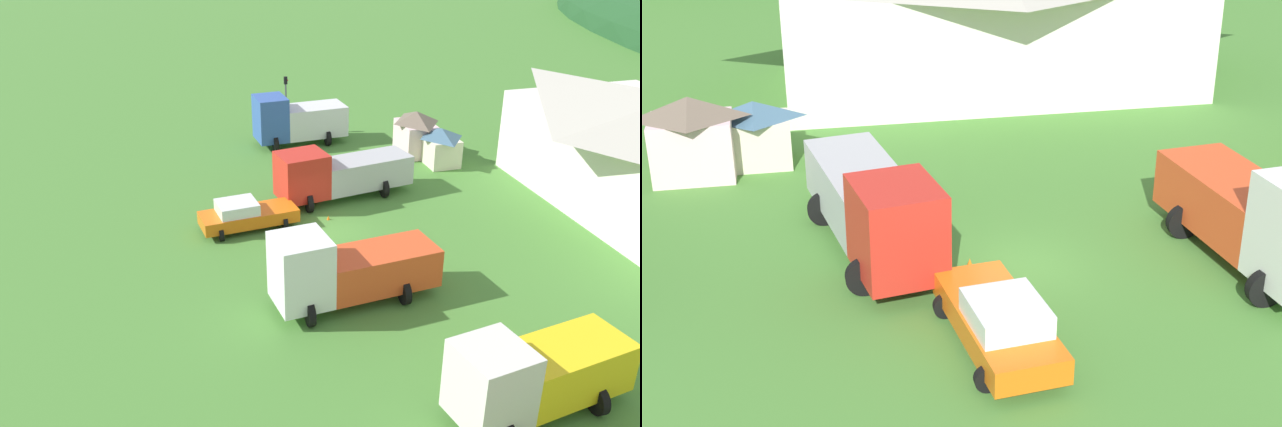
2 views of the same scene
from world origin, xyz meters
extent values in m
plane|color=#477F33|center=(0.00, 0.00, 0.00)|extent=(200.00, 200.00, 0.00)
cube|color=beige|center=(-7.69, 10.00, 0.93)|extent=(2.61, 2.01, 1.85)
pyramid|color=#42667F|center=(-7.69, 10.00, 2.18)|extent=(2.82, 2.17, 0.65)
cube|color=beige|center=(-9.92, 9.12, 1.14)|extent=(2.91, 2.17, 2.28)
pyramid|color=#6B5B4C|center=(-9.92, 9.12, 2.68)|extent=(3.14, 2.35, 0.80)
cube|color=#3356AD|center=(-14.10, -0.22, 2.11)|extent=(2.62, 2.26, 3.13)
cube|color=black|center=(-14.10, -0.33, 2.80)|extent=(1.44, 1.76, 1.00)
cube|color=silver|center=(-14.34, 3.03, 1.63)|extent=(2.78, 4.60, 2.16)
cylinder|color=black|center=(-13.02, -0.15, 0.55)|extent=(1.10, 0.30, 1.10)
cylinder|color=black|center=(-15.19, -0.30, 0.55)|extent=(1.10, 0.30, 1.10)
cylinder|color=black|center=(-13.30, 3.77, 0.55)|extent=(1.10, 0.30, 1.10)
cylinder|color=black|center=(-15.47, 3.61, 0.55)|extent=(1.10, 0.30, 1.10)
cube|color=red|center=(-3.67, -0.61, 1.88)|extent=(2.72, 3.06, 2.66)
cube|color=black|center=(-3.65, -0.74, 2.47)|extent=(1.58, 2.35, 0.85)
cube|color=#B2B2B7|center=(-4.37, 3.46, 1.43)|extent=(3.20, 5.85, 1.75)
cylinder|color=black|center=(-2.69, -0.44, 0.55)|extent=(1.10, 0.30, 1.10)
cylinder|color=black|center=(-4.65, -0.78, 0.55)|extent=(1.10, 0.30, 1.10)
cylinder|color=black|center=(-3.54, 4.45, 0.55)|extent=(1.10, 0.30, 1.10)
cylinder|color=black|center=(-5.50, 4.11, 0.55)|extent=(1.10, 0.30, 1.10)
cube|color=white|center=(7.21, -3.43, 2.09)|extent=(2.60, 2.55, 3.09)
cube|color=black|center=(7.22, -3.54, 2.77)|extent=(1.46, 1.97, 0.99)
cube|color=#E04C23|center=(6.81, 0.29, 1.44)|extent=(2.91, 5.40, 1.79)
cylinder|color=black|center=(8.24, -3.32, 0.55)|extent=(1.10, 0.30, 1.10)
cylinder|color=black|center=(6.18, -3.54, 0.55)|extent=(1.10, 0.30, 1.10)
cylinder|color=black|center=(7.75, 1.18, 0.55)|extent=(1.10, 0.30, 1.10)
cylinder|color=black|center=(5.69, 0.95, 0.55)|extent=(1.10, 0.30, 1.10)
cube|color=silver|center=(15.84, 0.88, 1.93)|extent=(2.67, 2.65, 2.76)
cube|color=black|center=(15.86, 0.76, 2.54)|extent=(1.53, 2.02, 0.88)
cube|color=yellow|center=(15.29, 4.20, 1.49)|extent=(3.02, 4.77, 1.88)
cylinder|color=black|center=(14.84, 0.71, 0.55)|extent=(1.10, 0.30, 1.10)
cylinder|color=black|center=(16.18, 5.03, 0.55)|extent=(1.10, 0.30, 1.10)
cylinder|color=black|center=(14.18, 4.70, 0.55)|extent=(1.10, 0.30, 1.10)
cube|color=orange|center=(-1.57, -4.14, 0.69)|extent=(2.55, 5.44, 0.70)
cube|color=silver|center=(-1.50, -4.77, 1.35)|extent=(2.04, 2.29, 0.62)
cylinder|color=black|center=(-0.51, -5.82, 0.34)|extent=(0.68, 0.24, 0.68)
cylinder|color=black|center=(-2.23, -6.01, 0.34)|extent=(0.68, 0.24, 0.68)
cylinder|color=black|center=(-0.91, -2.27, 0.34)|extent=(0.68, 0.24, 0.68)
cylinder|color=black|center=(-2.63, -2.47, 0.34)|extent=(0.68, 0.24, 0.68)
cylinder|color=#4C4C51|center=(-17.00, 1.58, 1.87)|extent=(0.12, 0.12, 3.74)
cube|color=black|center=(-17.00, 1.58, 4.01)|extent=(0.20, 0.24, 0.55)
sphere|color=red|center=(-17.00, 1.71, 4.01)|extent=(0.14, 0.14, 0.14)
cone|color=orange|center=(-1.39, 0.32, 0.00)|extent=(0.36, 0.36, 0.49)
camera|label=1|loc=(31.64, -9.46, 16.73)|focal=38.27mm
camera|label=2|loc=(-6.39, -24.18, 13.29)|focal=52.62mm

